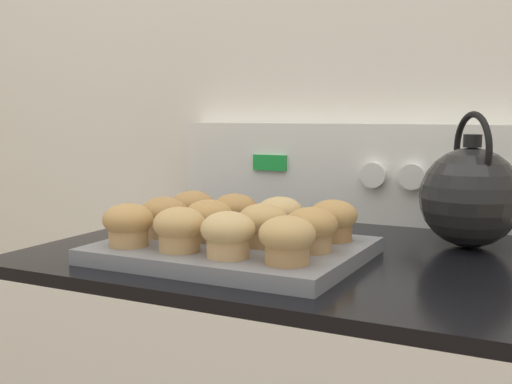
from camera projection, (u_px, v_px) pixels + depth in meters
wall_back at (362, 77)px, 1.27m from camera, size 8.00×0.05×2.40m
control_panel at (353, 172)px, 1.24m from camera, size 0.72×0.07×0.19m
muffin_pan at (234, 250)px, 0.93m from camera, size 0.36×0.28×0.02m
muffin_r0_c0 at (128, 224)px, 0.90m from camera, size 0.07×0.07×0.06m
muffin_r0_c1 at (179, 228)px, 0.87m from camera, size 0.07×0.07×0.06m
muffin_r0_c2 at (228, 234)px, 0.83m from camera, size 0.07×0.07×0.06m
muffin_r0_c3 at (287, 239)px, 0.80m from camera, size 0.07×0.07×0.06m
muffin_r1_c0 at (164, 216)px, 0.97m from camera, size 0.07×0.07×0.06m
muffin_r1_c1 at (209, 220)px, 0.94m from camera, size 0.07×0.07×0.06m
muffin_r1_c2 at (260, 224)px, 0.91m from camera, size 0.07×0.07×0.06m
muffin_r1_c3 at (311, 229)px, 0.87m from camera, size 0.07×0.07×0.06m
muffin_r2_c0 at (193, 209)px, 1.05m from camera, size 0.07×0.07×0.06m
muffin_r2_c1 at (235, 212)px, 1.01m from camera, size 0.07×0.07×0.06m
muffin_r2_c2 at (280, 216)px, 0.98m from camera, size 0.07×0.07×0.06m
muffin_r2_c3 at (333, 220)px, 0.94m from camera, size 0.07×0.07×0.06m
tea_kettle at (470, 195)px, 1.00m from camera, size 0.16×0.18×0.21m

